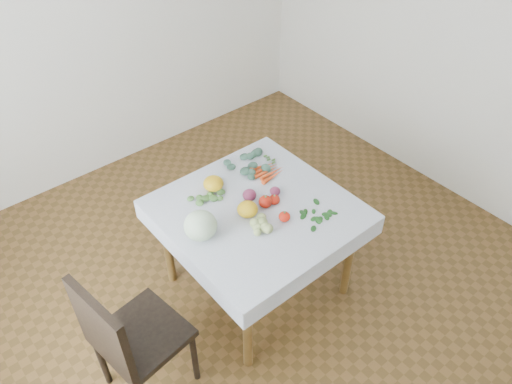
% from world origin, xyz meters
% --- Properties ---
extents(ground, '(4.00, 4.00, 0.00)m').
position_xyz_m(ground, '(0.00, 0.00, 0.00)').
color(ground, brown).
extents(back_wall, '(4.00, 0.04, 2.70)m').
position_xyz_m(back_wall, '(0.00, 2.00, 1.35)').
color(back_wall, white).
rests_on(back_wall, ground).
extents(table, '(1.00, 1.00, 0.75)m').
position_xyz_m(table, '(0.00, 0.00, 0.65)').
color(table, brown).
rests_on(table, ground).
extents(tablecloth, '(1.12, 1.12, 0.01)m').
position_xyz_m(tablecloth, '(0.00, 0.00, 0.75)').
color(tablecloth, white).
rests_on(tablecloth, table).
extents(chair, '(0.50, 0.50, 0.99)m').
position_xyz_m(chair, '(-1.05, -0.16, 0.56)').
color(chair, black).
rests_on(chair, ground).
extents(cabbage, '(0.22, 0.22, 0.18)m').
position_xyz_m(cabbage, '(-0.41, 0.03, 0.84)').
color(cabbage, silver).
rests_on(cabbage, tablecloth).
extents(tomato_a, '(0.10, 0.10, 0.06)m').
position_xyz_m(tomato_a, '(0.11, -0.03, 0.79)').
color(tomato_a, '#B31B0B').
rests_on(tomato_a, tablecloth).
extents(tomato_b, '(0.09, 0.09, 0.08)m').
position_xyz_m(tomato_b, '(0.05, -0.02, 0.79)').
color(tomato_b, '#B31B0B').
rests_on(tomato_b, tablecloth).
extents(tomato_c, '(0.08, 0.08, 0.06)m').
position_xyz_m(tomato_c, '(0.06, -0.19, 0.79)').
color(tomato_c, '#B31B0B').
rests_on(tomato_c, tablecloth).
extents(tomato_d, '(0.09, 0.09, 0.07)m').
position_xyz_m(tomato_d, '(-0.06, 0.03, 0.79)').
color(tomato_d, '#B31B0B').
rests_on(tomato_d, tablecloth).
extents(heirloom_back, '(0.13, 0.13, 0.09)m').
position_xyz_m(heirloom_back, '(-0.10, 0.33, 0.80)').
color(heirloom_back, gold).
rests_on(heirloom_back, tablecloth).
extents(heirloom_front, '(0.17, 0.17, 0.09)m').
position_xyz_m(heirloom_front, '(-0.08, -0.00, 0.80)').
color(heirloom_front, gold).
rests_on(heirloom_front, tablecloth).
extents(onion_a, '(0.11, 0.11, 0.08)m').
position_xyz_m(onion_a, '(0.02, 0.10, 0.79)').
color(onion_a, '#56183C').
rests_on(onion_a, tablecloth).
extents(onion_b, '(0.08, 0.08, 0.06)m').
position_xyz_m(onion_b, '(0.17, 0.03, 0.79)').
color(onion_b, '#56183C').
rests_on(onion_b, tablecloth).
extents(tomatillo_cluster, '(0.15, 0.14, 0.05)m').
position_xyz_m(tomatillo_cluster, '(-0.11, -0.14, 0.78)').
color(tomatillo_cluster, '#B6C873').
rests_on(tomatillo_cluster, tablecloth).
extents(carrot_bunch, '(0.20, 0.19, 0.03)m').
position_xyz_m(carrot_bunch, '(0.28, 0.23, 0.77)').
color(carrot_bunch, '#E14C19').
rests_on(carrot_bunch, tablecloth).
extents(kale_bunch, '(0.31, 0.25, 0.04)m').
position_xyz_m(kale_bunch, '(0.24, 0.36, 0.78)').
color(kale_bunch, '#3A604E').
rests_on(kale_bunch, tablecloth).
extents(basil_bunch, '(0.22, 0.18, 0.01)m').
position_xyz_m(basil_bunch, '(0.24, -0.27, 0.76)').
color(basil_bunch, '#1C5A1D').
rests_on(basil_bunch, tablecloth).
extents(dill_bunch, '(0.23, 0.18, 0.02)m').
position_xyz_m(dill_bunch, '(-0.18, 0.26, 0.77)').
color(dill_bunch, '#407133').
rests_on(dill_bunch, tablecloth).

